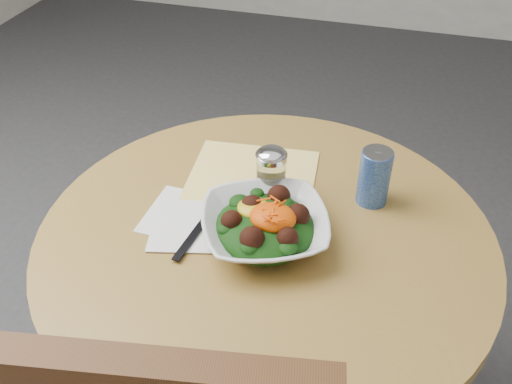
% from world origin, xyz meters
% --- Properties ---
extents(table, '(0.90, 0.90, 0.75)m').
position_xyz_m(table, '(0.00, 0.00, 0.55)').
color(table, black).
rests_on(table, ground).
extents(cloth_napkin, '(0.30, 0.28, 0.00)m').
position_xyz_m(cloth_napkin, '(-0.08, 0.16, 0.75)').
color(cloth_napkin, yellow).
rests_on(cloth_napkin, table).
extents(paper_napkins, '(0.20, 0.20, 0.00)m').
position_xyz_m(paper_napkins, '(-0.16, -0.01, 0.75)').
color(paper_napkins, white).
rests_on(paper_napkins, table).
extents(salad_bowl, '(0.32, 0.32, 0.09)m').
position_xyz_m(salad_bowl, '(0.00, -0.02, 0.78)').
color(salad_bowl, silver).
rests_on(salad_bowl, table).
extents(fork, '(0.05, 0.23, 0.00)m').
position_xyz_m(fork, '(-0.12, -0.01, 0.76)').
color(fork, black).
rests_on(fork, table).
extents(spice_shaker, '(0.06, 0.06, 0.12)m').
position_xyz_m(spice_shaker, '(-0.02, 0.11, 0.81)').
color(spice_shaker, silver).
rests_on(spice_shaker, table).
extents(beverage_can, '(0.07, 0.07, 0.13)m').
position_xyz_m(beverage_can, '(0.19, 0.16, 0.81)').
color(beverage_can, navy).
rests_on(beverage_can, table).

